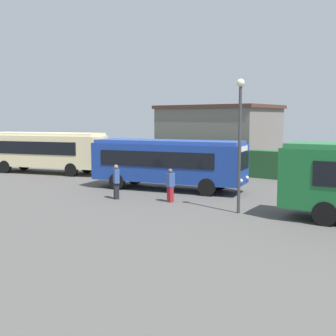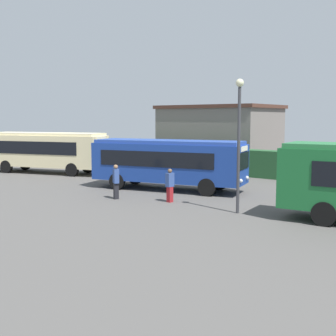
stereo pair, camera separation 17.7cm
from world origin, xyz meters
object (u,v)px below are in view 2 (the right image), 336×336
(bus_cream, at_px, (47,150))
(person_far, at_px, (170,185))
(person_left, at_px, (65,156))
(person_right, at_px, (116,181))
(person_center, at_px, (147,166))
(bus_blue, at_px, (168,161))
(lamppost, at_px, (239,131))

(bus_cream, relative_size, person_far, 5.75)
(person_left, distance_m, person_right, 16.86)
(bus_cream, bearing_deg, person_center, -6.68)
(bus_blue, distance_m, person_right, 4.23)
(person_left, distance_m, lamppost, 22.92)
(lamppost, bearing_deg, person_far, 177.70)
(person_left, xyz_separation_m, person_right, (14.66, -8.32, -0.02))
(bus_cream, relative_size, bus_blue, 1.04)
(bus_cream, height_order, person_right, bus_cream)
(lamppost, bearing_deg, person_left, 161.03)
(person_center, relative_size, person_far, 1.07)
(bus_cream, xyz_separation_m, person_left, (-2.31, 3.63, -0.82))
(person_left, bearing_deg, lamppost, -90.34)
(bus_cream, height_order, person_center, bus_cream)
(person_center, bearing_deg, bus_cream, 28.98)
(bus_blue, relative_size, person_left, 5.02)
(person_center, xyz_separation_m, person_far, (6.22, -5.40, -0.07))
(bus_blue, distance_m, person_left, 15.52)
(bus_cream, distance_m, bus_blue, 12.64)
(bus_cream, height_order, lamppost, lamppost)
(person_left, height_order, person_center, person_left)
(person_right, bearing_deg, person_center, 58.16)
(lamppost, bearing_deg, person_center, 151.59)
(bus_cream, height_order, person_far, bus_cream)
(bus_blue, distance_m, person_center, 4.42)
(person_left, relative_size, person_far, 1.10)
(bus_cream, bearing_deg, person_right, -38.81)
(person_far, xyz_separation_m, lamppost, (4.05, -0.16, 2.81))
(bus_blue, relative_size, person_right, 5.17)
(person_far, bearing_deg, bus_cream, 172.68)
(person_left, bearing_deg, person_right, -100.94)
(person_center, bearing_deg, person_left, 8.35)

